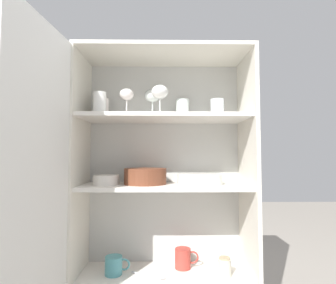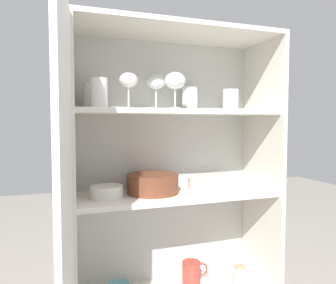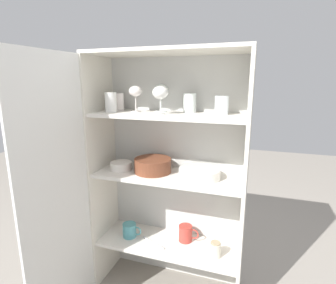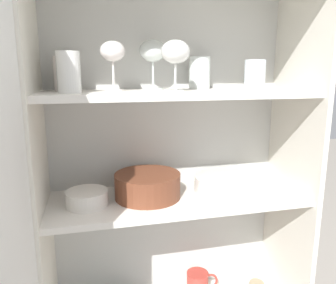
{
  "view_description": "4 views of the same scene",
  "coord_description": "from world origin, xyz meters",
  "px_view_note": "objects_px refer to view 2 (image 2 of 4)",
  "views": [
    {
      "loc": [
        0.0,
        -1.21,
        0.9
      ],
      "look_at": [
        0.02,
        0.2,
        0.98
      ],
      "focal_mm": 28.0,
      "sensor_mm": 36.0,
      "label": 1
    },
    {
      "loc": [
        -0.49,
        -1.16,
        1.06
      ],
      "look_at": [
        -0.02,
        0.2,
        0.97
      ],
      "focal_mm": 35.0,
      "sensor_mm": 36.0,
      "label": 2
    },
    {
      "loc": [
        0.46,
        -1.22,
        1.28
      ],
      "look_at": [
        -0.01,
        0.17,
        0.95
      ],
      "focal_mm": 28.0,
      "sensor_mm": 36.0,
      "label": 3
    },
    {
      "loc": [
        -0.28,
        -0.86,
        1.17
      ],
      "look_at": [
        -0.03,
        0.17,
        0.94
      ],
      "focal_mm": 35.0,
      "sensor_mm": 36.0,
      "label": 4
    }
  ],
  "objects_px": {
    "mixing_bowl_large": "(153,183)",
    "serving_bowl_small": "(107,191)",
    "plate_stack_white": "(214,183)",
    "storage_jar": "(240,276)"
  },
  "relations": [
    {
      "from": "mixing_bowl_large",
      "to": "serving_bowl_small",
      "type": "distance_m",
      "value": 0.2
    },
    {
      "from": "plate_stack_white",
      "to": "storage_jar",
      "type": "height_order",
      "value": "plate_stack_white"
    },
    {
      "from": "plate_stack_white",
      "to": "serving_bowl_small",
      "type": "height_order",
      "value": "plate_stack_white"
    },
    {
      "from": "mixing_bowl_large",
      "to": "storage_jar",
      "type": "xyz_separation_m",
      "value": [
        0.4,
        -0.06,
        -0.44
      ]
    },
    {
      "from": "mixing_bowl_large",
      "to": "serving_bowl_small",
      "type": "height_order",
      "value": "mixing_bowl_large"
    },
    {
      "from": "plate_stack_white",
      "to": "serving_bowl_small",
      "type": "bearing_deg",
      "value": -177.97
    },
    {
      "from": "plate_stack_white",
      "to": "mixing_bowl_large",
      "type": "distance_m",
      "value": 0.28
    },
    {
      "from": "storage_jar",
      "to": "serving_bowl_small",
      "type": "bearing_deg",
      "value": 177.1
    },
    {
      "from": "plate_stack_white",
      "to": "mixing_bowl_large",
      "type": "relative_size",
      "value": 1.06
    },
    {
      "from": "mixing_bowl_large",
      "to": "serving_bowl_small",
      "type": "relative_size",
      "value": 1.67
    }
  ]
}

